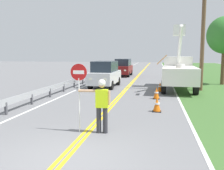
# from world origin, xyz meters

# --- Properties ---
(ground_plane) EXTENTS (160.00, 160.00, 0.00)m
(ground_plane) POSITION_xyz_m (0.00, 0.00, 0.00)
(ground_plane) COLOR slate
(centerline_yellow_left) EXTENTS (0.11, 110.00, 0.01)m
(centerline_yellow_left) POSITION_xyz_m (-0.09, 20.00, 0.01)
(centerline_yellow_left) COLOR yellow
(centerline_yellow_left) RESTS_ON ground
(centerline_yellow_right) EXTENTS (0.11, 110.00, 0.01)m
(centerline_yellow_right) POSITION_xyz_m (0.09, 20.00, 0.01)
(centerline_yellow_right) COLOR yellow
(centerline_yellow_right) RESTS_ON ground
(edge_line_right) EXTENTS (0.12, 110.00, 0.01)m
(edge_line_right) POSITION_xyz_m (3.60, 20.00, 0.01)
(edge_line_right) COLOR silver
(edge_line_right) RESTS_ON ground
(edge_line_left) EXTENTS (0.12, 110.00, 0.01)m
(edge_line_left) POSITION_xyz_m (-3.60, 20.00, 0.01)
(edge_line_left) COLOR silver
(edge_line_left) RESTS_ON ground
(flagger_worker) EXTENTS (1.09, 0.26, 1.83)m
(flagger_worker) POSITION_xyz_m (0.50, 2.20, 1.05)
(flagger_worker) COLOR #2D2D33
(flagger_worker) RESTS_ON ground
(stop_sign_paddle) EXTENTS (0.56, 0.04, 2.33)m
(stop_sign_paddle) POSITION_xyz_m (-0.27, 2.17, 1.71)
(stop_sign_paddle) COLOR silver
(stop_sign_paddle) RESTS_ON ground
(utility_bucket_truck) EXTENTS (2.89, 6.89, 4.90)m
(utility_bucket_truck) POSITION_xyz_m (3.89, 13.68, 1.39)
(utility_bucket_truck) COLOR white
(utility_bucket_truck) RESTS_ON ground
(oncoming_suv_nearest) EXTENTS (2.02, 4.66, 2.10)m
(oncoming_suv_nearest) POSITION_xyz_m (-1.86, 13.90, 1.06)
(oncoming_suv_nearest) COLOR silver
(oncoming_suv_nearest) RESTS_ON ground
(oncoming_suv_second) EXTENTS (1.96, 4.63, 2.10)m
(oncoming_suv_second) POSITION_xyz_m (-1.79, 24.31, 1.06)
(oncoming_suv_second) COLOR maroon
(oncoming_suv_second) RESTS_ON ground
(utility_pole_near) EXTENTS (1.80, 0.28, 7.78)m
(utility_pole_near) POSITION_xyz_m (5.48, 13.22, 4.07)
(utility_pole_near) COLOR brown
(utility_pole_near) RESTS_ON ground
(traffic_cone_lead) EXTENTS (0.40, 0.40, 0.70)m
(traffic_cone_lead) POSITION_xyz_m (2.33, 5.72, 0.34)
(traffic_cone_lead) COLOR orange
(traffic_cone_lead) RESTS_ON ground
(traffic_cone_mid) EXTENTS (0.40, 0.40, 0.70)m
(traffic_cone_mid) POSITION_xyz_m (2.29, 9.09, 0.34)
(traffic_cone_mid) COLOR orange
(traffic_cone_mid) RESTS_ON ground
(traffic_cone_tail) EXTENTS (0.40, 0.40, 0.70)m
(traffic_cone_tail) POSITION_xyz_m (2.52, 12.04, 0.34)
(traffic_cone_tail) COLOR orange
(traffic_cone_tail) RESTS_ON ground
(guardrail_left_shoulder) EXTENTS (0.10, 32.00, 0.71)m
(guardrail_left_shoulder) POSITION_xyz_m (-4.20, 14.20, 0.52)
(guardrail_left_shoulder) COLOR #9EA0A3
(guardrail_left_shoulder) RESTS_ON ground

